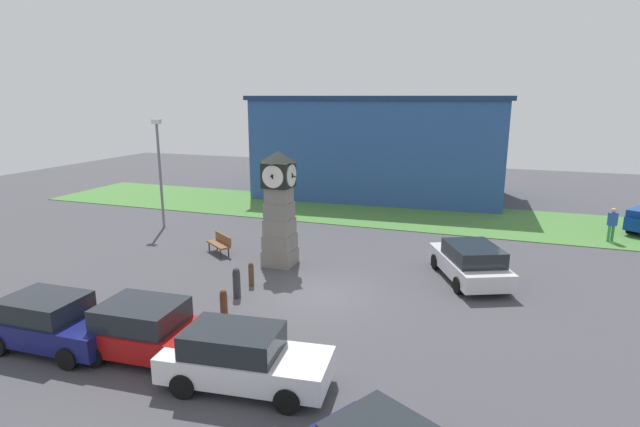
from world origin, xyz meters
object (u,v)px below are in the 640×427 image
Objects in this scene: clock_tower at (279,210)px; bollard_near_tower at (224,302)px; bollard_mid_row at (237,283)px; pedestrian_crossing_lot at (432,195)px; car_navy_sedan at (52,322)px; pedestrian_near_bench at (612,223)px; car_by_building at (242,358)px; street_lamp_near_road at (160,166)px; car_far_lot at (470,262)px; bench at (220,243)px; bollard_far_row at (251,274)px; car_near_tower at (149,330)px.

clock_tower reaches higher than bollard_near_tower.
pedestrian_crossing_lot is at bearing 74.16° from bollard_mid_row.
pedestrian_near_bench is (17.58, 17.67, 0.23)m from car_navy_sedan.
car_by_building is 17.33m from street_lamp_near_road.
car_far_lot is 2.99× the size of bench.
car_far_lot is 12.90m from pedestrian_crossing_lot.
bollard_mid_row is at bearing -105.84° from pedestrian_crossing_lot.
car_by_building is 2.50× the size of pedestrian_near_bench.
bollard_far_row is 0.59× the size of bench.
bench is 0.27× the size of street_lamp_near_road.
street_lamp_near_road reaches higher than bench.
bollard_far_row is 18.32m from pedestrian_near_bench.
car_by_building is 21.00m from pedestrian_near_bench.
pedestrian_crossing_lot is (4.89, 13.24, -1.46)m from clock_tower.
car_by_building reaches higher than bollard_near_tower.
car_by_building reaches higher than car_far_lot.
car_by_building is 0.74× the size of street_lamp_near_road.
car_navy_sedan is (-3.58, -3.58, 0.32)m from bollard_near_tower.
car_navy_sedan reaches higher than bollard_far_row.
pedestrian_crossing_lot is at bearing 76.71° from car_near_tower.
bench is at bearing -122.64° from pedestrian_crossing_lot.
bollard_near_tower is 5.07m from car_navy_sedan.
car_near_tower reaches higher than car_navy_sedan.
clock_tower is 5.78m from bollard_near_tower.
car_navy_sedan is at bearing -116.96° from bollard_far_row.
car_near_tower is 12.33m from car_far_lot.
car_by_building is 2.63× the size of pedestrian_crossing_lot.
clock_tower is 5.38× the size of bollard_near_tower.
car_far_lot is at bearing 40.98° from car_navy_sedan.
pedestrian_near_bench is at bearing 51.19° from car_far_lot.
car_navy_sedan is at bearing -122.70° from bollard_mid_row.
clock_tower is 1.23× the size of car_navy_sedan.
pedestrian_near_bench reaches higher than pedestrian_crossing_lot.
car_far_lot is (7.95, 0.71, -1.65)m from clock_tower.
bollard_far_row is 16.69m from pedestrian_crossing_lot.
car_near_tower reaches higher than car_far_lot.
bollard_far_row reaches higher than bollard_near_tower.
car_by_building reaches higher than bollard_far_row.
car_by_building is at bearing -8.34° from car_near_tower.
pedestrian_near_bench reaches higher than bollard_mid_row.
bollard_mid_row is 19.08m from pedestrian_near_bench.
bollard_mid_row is 0.24× the size of car_far_lot.
pedestrian_crossing_lot is at bearing 154.13° from pedestrian_near_bench.
bollard_near_tower is 4.41m from car_by_building.
bollard_far_row is (-0.03, -2.69, -1.95)m from clock_tower.
car_near_tower is at bearing -91.65° from clock_tower.
bollard_mid_row is 0.28× the size of car_navy_sedan.
bollard_near_tower is 13.12m from street_lamp_near_road.
bollard_near_tower is at bearing 126.30° from car_by_building.
bollard_mid_row reaches higher than bollard_near_tower.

